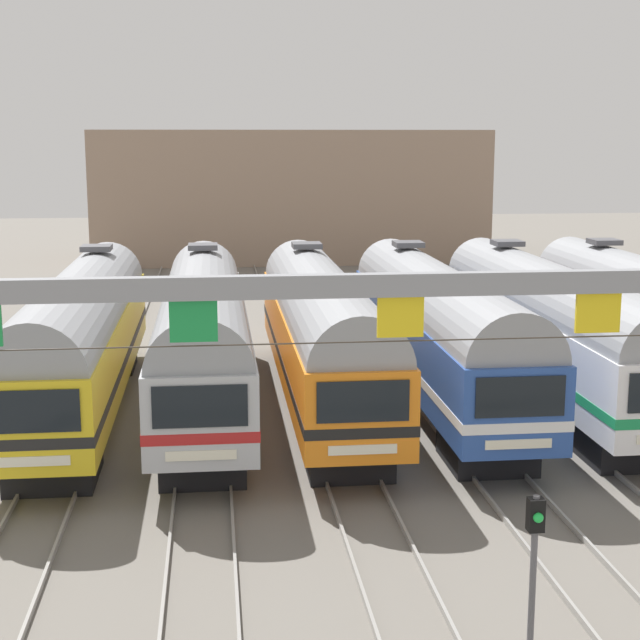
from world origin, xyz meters
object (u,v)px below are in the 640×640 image
at_px(commuter_train_stainless, 203,332).
at_px(commuter_train_white, 549,324).
at_px(commuter_train_orange, 322,329).
at_px(commuter_train_blue, 437,327).
at_px(yard_signal_mast, 535,542).
at_px(commuter_train_yellow, 81,334).
at_px(catenary_gantry, 500,330).

distance_m(commuter_train_stainless, commuter_train_white, 11.81).
height_order(commuter_train_orange, commuter_train_white, same).
bearing_deg(commuter_train_white, commuter_train_blue, 180.00).
relative_size(commuter_train_stainless, commuter_train_blue, 1.00).
relative_size(commuter_train_orange, yard_signal_mast, 6.28).
relative_size(commuter_train_yellow, commuter_train_white, 1.00).
height_order(commuter_train_yellow, commuter_train_stainless, same).
relative_size(commuter_train_stainless, catenary_gantry, 0.72).
bearing_deg(yard_signal_mast, commuter_train_stainless, 110.28).
bearing_deg(commuter_train_yellow, commuter_train_orange, 0.00).
distance_m(commuter_train_orange, commuter_train_blue, 3.94).
height_order(commuter_train_orange, yard_signal_mast, commuter_train_orange).
xyz_separation_m(commuter_train_yellow, commuter_train_blue, (11.81, 0.00, 0.00)).
height_order(commuter_train_yellow, catenary_gantry, catenary_gantry).
bearing_deg(commuter_train_stainless, commuter_train_yellow, 180.00).
bearing_deg(commuter_train_yellow, commuter_train_stainless, 0.00).
height_order(commuter_train_yellow, commuter_train_orange, same).
relative_size(commuter_train_orange, catenary_gantry, 0.72).
xyz_separation_m(commuter_train_stainless, commuter_train_orange, (3.94, 0.00, 0.00)).
bearing_deg(catenary_gantry, commuter_train_yellow, 126.10).
xyz_separation_m(commuter_train_stainless, commuter_train_blue, (7.88, 0.00, 0.00)).
height_order(commuter_train_blue, yard_signal_mast, commuter_train_blue).
height_order(commuter_train_stainless, catenary_gantry, catenary_gantry).
relative_size(commuter_train_blue, catenary_gantry, 0.72).
xyz_separation_m(commuter_train_yellow, yard_signal_mast, (9.84, -15.99, -0.68)).
bearing_deg(catenary_gantry, commuter_train_blue, 81.70).
xyz_separation_m(commuter_train_orange, commuter_train_blue, (3.94, 0.00, 0.00)).
bearing_deg(catenary_gantry, commuter_train_stainless, 113.63).
distance_m(commuter_train_yellow, commuter_train_blue, 11.81).
bearing_deg(catenary_gantry, commuter_train_orange, 98.30).
height_order(commuter_train_stainless, yard_signal_mast, commuter_train_stainless).
bearing_deg(commuter_train_orange, commuter_train_stainless, 180.00).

